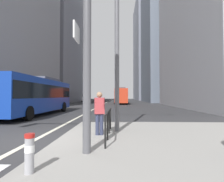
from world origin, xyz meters
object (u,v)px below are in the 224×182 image
car_oncoming_mid (86,98)px  bollard_left (29,151)px  car_receding_near (123,98)px  traffic_signal_gantry (16,9)px  city_bus_blue_oncoming (37,94)px  pedestrian_waiting (99,111)px  city_bus_red_receding (121,95)px  street_lamp_post (117,15)px

car_oncoming_mid → bollard_left: bearing=-80.9°
car_oncoming_mid → bollard_left: car_oncoming_mid is taller
car_receding_near → bollard_left: size_ratio=5.79×
car_receding_near → bollard_left: bearing=-93.5°
car_receding_near → traffic_signal_gantry: traffic_signal_gantry is taller
car_oncoming_mid → traffic_signal_gantry: 47.33m
city_bus_blue_oncoming → bollard_left: city_bus_blue_oncoming is taller
city_bus_blue_oncoming → car_receding_near: city_bus_blue_oncoming is taller
traffic_signal_gantry → city_bus_blue_oncoming: bearing=112.0°
car_oncoming_mid → pedestrian_waiting: (8.71, -44.51, 0.10)m
city_bus_red_receding → car_receding_near: city_bus_red_receding is taller
car_oncoming_mid → bollard_left: 48.68m
traffic_signal_gantry → pedestrian_waiting: size_ratio=3.55×
bollard_left → street_lamp_post: bearing=68.9°
bollard_left → pedestrian_waiting: (1.00, 3.56, 0.50)m
street_lamp_post → car_receding_near: bearing=88.5°
traffic_signal_gantry → pedestrian_waiting: bearing=47.2°
car_oncoming_mid → traffic_signal_gantry: bearing=-81.9°
car_receding_near → traffic_signal_gantry: (-3.86, -44.35, 3.11)m
car_receding_near → street_lamp_post: (-1.10, -41.29, 4.29)m
car_oncoming_mid → street_lamp_post: bearing=-77.9°
city_bus_red_receding → car_receding_near: 10.31m
street_lamp_post → traffic_signal_gantry: bearing=-132.1°
city_bus_blue_oncoming → pedestrian_waiting: city_bus_blue_oncoming is taller
city_bus_red_receding → car_receding_near: (0.66, 10.26, -0.85)m
city_bus_blue_oncoming → street_lamp_post: (7.15, -7.77, 3.45)m
city_bus_blue_oncoming → traffic_signal_gantry: (4.38, -10.83, 2.27)m
city_bus_blue_oncoming → pedestrian_waiting: (6.47, -8.58, -0.75)m
car_receding_near → pedestrian_waiting: car_receding_near is taller
pedestrian_waiting → car_oncoming_mid: bearing=101.1°
street_lamp_post → city_bus_blue_oncoming: bearing=132.6°
street_lamp_post → pedestrian_waiting: street_lamp_post is taller
city_bus_blue_oncoming → car_oncoming_mid: size_ratio=2.69×
city_bus_red_receding → street_lamp_post: (-0.44, -31.03, 3.45)m
car_receding_near → pedestrian_waiting: size_ratio=2.67×
bollard_left → car_oncoming_mid: bearing=99.1°
city_bus_blue_oncoming → city_bus_red_receding: bearing=71.9°
street_lamp_post → city_bus_red_receding: bearing=89.2°
car_oncoming_mid → street_lamp_post: (9.39, -43.70, 4.29)m
city_bus_red_receding → pedestrian_waiting: bearing=-92.0°
city_bus_red_receding → car_receding_near: size_ratio=2.53×
car_receding_near → pedestrian_waiting: (-1.78, -42.10, 0.10)m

